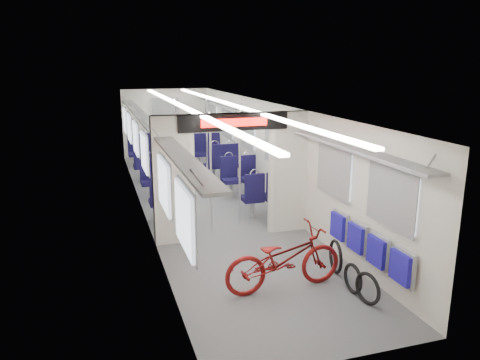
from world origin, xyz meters
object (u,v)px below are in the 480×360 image
Objects in this scene: seat_bay_near_right at (251,182)px; seat_bay_far_left at (147,154)px; stanchion_near_left at (211,174)px; stanchion_far_right at (207,142)px; bike_hoop_b at (353,280)px; seat_bay_far_right at (214,154)px; bike_hoop_c at (336,258)px; seat_bay_near_left at (165,184)px; bicycle at (284,259)px; stanchion_far_left at (176,145)px; flip_bench at (367,244)px; bike_hoop_a at (367,290)px; stanchion_near_right at (240,169)px.

seat_bay_near_right is 4.35m from seat_bay_far_left.
stanchion_near_left is 3.51m from stanchion_far_right.
stanchion_far_right is (-0.56, 6.40, 0.95)m from bike_hoop_b.
seat_bay_far_right reaches higher than seat_bay_far_left.
stanchion_far_right is (-0.52, -1.39, 0.59)m from seat_bay_far_right.
seat_bay_near_left is (-2.00, 4.09, 0.30)m from bike_hoop_c.
seat_bay_near_left reaches higher than bike_hoop_c.
stanchion_far_right reaches higher than seat_bay_far_left.
seat_bay_near_left is at bearing -90.00° from seat_bay_far_left.
seat_bay_far_left is 0.99× the size of seat_bay_far_right.
stanchion_far_right is (0.74, 3.43, 0.00)m from stanchion_near_left.
seat_bay_far_left reaches higher than bicycle.
seat_bay_far_right reaches higher than seat_bay_near_left.
bicycle is 4.02× the size of bike_hoop_b.
seat_bay_far_left is at bearing 104.39° from stanchion_far_left.
seat_bay_far_right is at bearing 48.16° from stanchion_far_left.
stanchion_near_left reaches higher than flip_bench.
bike_hoop_c is at bearing 86.31° from bike_hoop_a.
bicycle is 1.03m from bike_hoop_c.
stanchion_near_right is at bearing 101.59° from bike_hoop_b.
bicycle is 0.81× the size of seat_bay_far_left.
stanchion_far_left reaches higher than bike_hoop_a.
stanchion_far_right is at bearing 95.04° from bike_hoop_b.
seat_bay_far_left reaches higher than flip_bench.
stanchion_far_right is (1.35, 1.64, 0.60)m from seat_bay_near_left.
bike_hoop_b is at bearing -89.71° from seat_bay_far_right.
bike_hoop_c is 0.27× the size of seat_bay_near_right.
stanchion_near_left is (-1.31, 2.97, 0.95)m from bike_hoop_b.
seat_bay_far_left is at bearing 104.61° from bike_hoop_c.
seat_bay_far_right reaches higher than bike_hoop_b.
seat_bay_near_right is 2.01m from stanchion_near_left.
stanchion_far_left and stanchion_far_right have the same top height.
stanchion_near_left is at bearing -131.56° from seat_bay_near_right.
seat_bay_far_right reaches higher than bike_hoop_c.
seat_bay_near_left is (-2.29, 4.48, -0.03)m from flip_bench.
seat_bay_near_left is at bearing -108.91° from stanchion_far_left.
stanchion_far_right is at bearing 8.00° from stanchion_far_left.
stanchion_near_left is (-1.27, -1.43, 0.62)m from seat_bay_near_right.
bike_hoop_b is 0.19× the size of stanchion_far_left.
bicycle reaches higher than bike_hoop_b.
bike_hoop_b is 0.22× the size of seat_bay_near_right.
stanchion_near_left is at bearing 113.78° from bike_hoop_b.
bike_hoop_a is at bearing -120.14° from flip_bench.
stanchion_near_left is 3.32m from stanchion_far_left.
stanchion_near_right is at bearing -76.65° from stanchion_far_left.
seat_bay_near_right is at bearing 91.95° from bike_hoop_c.
bike_hoop_a reaches higher than bike_hoop_b.
seat_bay_far_right is at bearing -9.52° from bicycle.
stanchion_near_right is at bearing 22.51° from stanchion_near_left.
stanchion_far_right is at bearing 104.68° from seat_bay_near_right.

